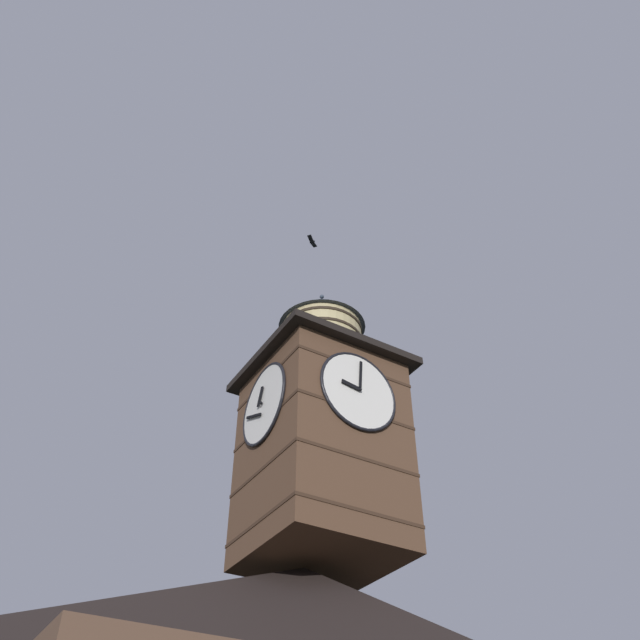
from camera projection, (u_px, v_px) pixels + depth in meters
clock_tower at (322, 428)px, 21.88m from camera, size 4.76×4.76×9.92m
flying_bird_high at (312, 242)px, 25.90m from camera, size 0.60×0.51×0.12m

